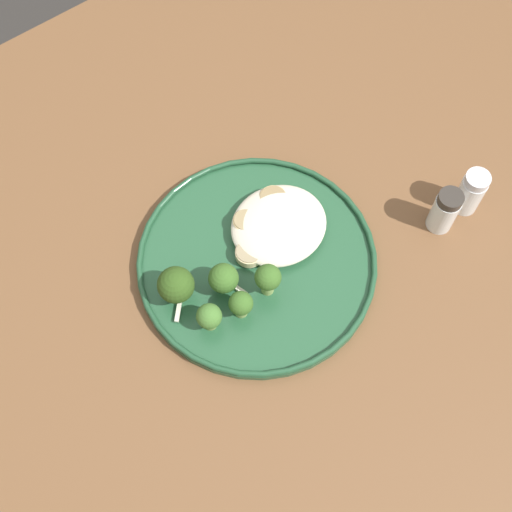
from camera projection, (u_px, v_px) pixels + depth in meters
name	position (u px, v px, depth m)	size (l,w,h in m)	color
ground	(266.00, 399.00, 1.51)	(6.00, 6.00, 0.00)	#2D2B28
wooden_dining_table	(272.00, 279.00, 0.91)	(1.40, 1.00, 0.74)	brown
dinner_plate	(256.00, 260.00, 0.83)	(0.29, 0.29, 0.02)	#235133
noodle_bed	(279.00, 225.00, 0.83)	(0.12, 0.11, 0.02)	beige
seared_scallop_tilted_round	(249.00, 253.00, 0.82)	(0.03, 0.03, 0.01)	beige
seared_scallop_large_seared	(306.00, 226.00, 0.83)	(0.03, 0.03, 0.02)	#DBB77A
seared_scallop_rear_pale	(284.00, 229.00, 0.83)	(0.03, 0.03, 0.02)	beige
seared_scallop_tiny_bay	(265.00, 225.00, 0.83)	(0.03, 0.03, 0.02)	beige
seared_scallop_center_golden	(273.00, 201.00, 0.85)	(0.04, 0.04, 0.02)	#DBB77A
seared_scallop_on_noodles	(246.00, 223.00, 0.83)	(0.03, 0.03, 0.02)	#E5C689
broccoli_floret_rear_charred	(224.00, 279.00, 0.78)	(0.04, 0.04, 0.05)	#89A356
broccoli_floret_near_rim	(268.00, 279.00, 0.78)	(0.03, 0.03, 0.05)	#89A356
broccoli_floret_tall_stalk	(176.00, 285.00, 0.77)	(0.04, 0.04, 0.06)	#89A356
broccoli_floret_right_tilted	(241.00, 304.00, 0.77)	(0.03, 0.03, 0.04)	#89A356
broccoli_floret_center_pile	(209.00, 317.00, 0.77)	(0.03, 0.03, 0.04)	#7A994C
onion_sliver_pale_crescent	(231.00, 284.00, 0.81)	(0.05, 0.01, 0.00)	silver
onion_sliver_long_sliver	(179.00, 306.00, 0.79)	(0.04, 0.01, 0.00)	silver
salt_shaker	(471.00, 192.00, 0.84)	(0.03, 0.03, 0.07)	white
pepper_shaker	(445.00, 211.00, 0.83)	(0.03, 0.03, 0.07)	white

